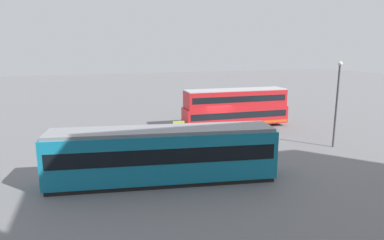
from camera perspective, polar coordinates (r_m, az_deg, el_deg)
ground_plane at (r=33.54m, az=4.46°, el=-1.80°), size 160.00×160.00×0.00m
double_decker_bus at (r=35.05m, az=7.25°, el=2.04°), size 10.88×3.12×3.88m
tram_yellow at (r=20.60m, az=-4.92°, el=-5.71°), size 13.75×4.95×3.29m
pedestrian_near_railing at (r=26.47m, az=0.28°, el=-3.26°), size 0.37×0.37×1.74m
pedestrian_crossing at (r=27.73m, az=10.30°, el=-2.97°), size 0.44×0.44×1.58m
pedestrian_railing at (r=29.46m, az=6.22°, el=-2.29°), size 7.82×0.21×1.08m
info_sign at (r=27.99m, az=-2.23°, el=-1.39°), size 0.93×0.24×2.21m
street_lamp at (r=29.55m, az=23.10°, el=3.41°), size 0.36×0.36×6.93m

